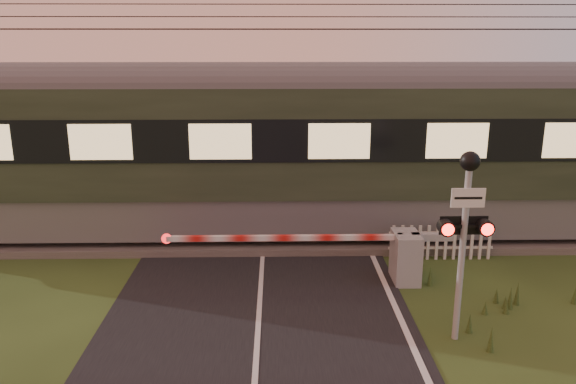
{
  "coord_description": "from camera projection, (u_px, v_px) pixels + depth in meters",
  "views": [
    {
      "loc": [
        0.37,
        -8.26,
        5.25
      ],
      "look_at": [
        0.6,
        3.2,
        2.13
      ],
      "focal_mm": 35.0,
      "sensor_mm": 36.0,
      "label": 1
    }
  ],
  "objects": [
    {
      "name": "ground",
      "position": [
        256.0,
        366.0,
        9.34
      ],
      "size": [
        160.0,
        160.0,
        0.0
      ],
      "primitive_type": "plane",
      "color": "#283915",
      "rests_on": "ground"
    },
    {
      "name": "road",
      "position": [
        256.0,
        373.0,
        9.11
      ],
      "size": [
        6.0,
        140.0,
        0.03
      ],
      "color": "black",
      "rests_on": "ground"
    },
    {
      "name": "track_bed",
      "position": [
        264.0,
        232.0,
        15.59
      ],
      "size": [
        140.0,
        3.4,
        0.39
      ],
      "color": "#47423D",
      "rests_on": "ground"
    },
    {
      "name": "overhead_wires",
      "position": [
        261.0,
        20.0,
        14.1
      ],
      "size": [
        120.0,
        0.62,
        0.62
      ],
      "color": "black",
      "rests_on": "ground"
    },
    {
      "name": "boom_gate",
      "position": [
        394.0,
        255.0,
        12.47
      ],
      "size": [
        6.42,
        0.87,
        1.15
      ],
      "color": "gray",
      "rests_on": "ground"
    },
    {
      "name": "crossing_signal",
      "position": [
        466.0,
        214.0,
        9.57
      ],
      "size": [
        0.88,
        0.36,
        3.46
      ],
      "color": "gray",
      "rests_on": "ground"
    },
    {
      "name": "picket_fence",
      "position": [
        441.0,
        242.0,
        13.75
      ],
      "size": [
        2.59,
        0.07,
        0.88
      ],
      "color": "silver",
      "rests_on": "ground"
    }
  ]
}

